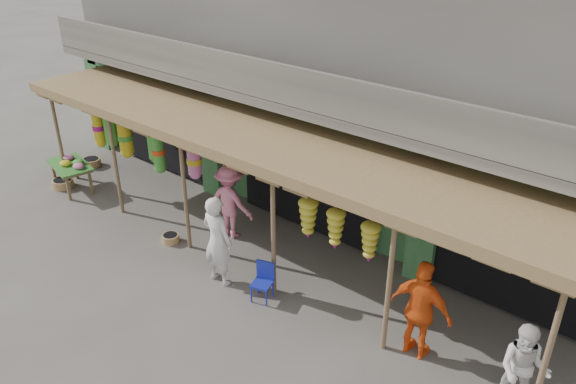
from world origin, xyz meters
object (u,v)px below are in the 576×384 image
Objects in this scene: person_front at (217,240)px; person_right at (523,369)px; blue_chair at (263,279)px; person_shopper at (231,201)px; flower_table at (71,166)px; person_vendor at (421,310)px.

person_right is at bearing -175.14° from person_front.
blue_chair is at bearing -172.36° from person_front.
person_shopper is at bearing 131.50° from blue_chair.
person_front is (5.99, -0.40, 0.28)m from flower_table.
person_right is (5.80, 0.62, -0.19)m from person_front.
person_vendor is at bearing 14.50° from flower_table.
person_vendor is (-1.72, 0.07, 0.15)m from person_right.
person_right is at bearing 178.11° from person_vendor.
person_front is 4.13m from person_vendor.
person_shopper is at bearing -54.77° from person_front.
person_front is 1.25× the size of person_right.
flower_table is 10.07m from person_vendor.
person_right is at bearing -12.28° from blue_chair.
person_shopper is (-2.10, 1.25, 0.45)m from blue_chair.
blue_chair is 2.49m from person_shopper.
person_vendor is 5.18m from person_shopper.
person_shopper is at bearing -7.83° from person_vendor.
person_vendor is at bearing -7.99° from blue_chair.
person_vendor is (4.08, 0.68, -0.04)m from person_front.
person_vendor reaches higher than person_right.
person_right is (4.74, 0.45, 0.34)m from blue_chair.
flower_table is 7.05m from blue_chair.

